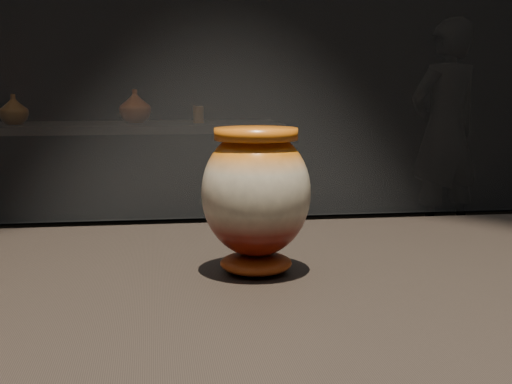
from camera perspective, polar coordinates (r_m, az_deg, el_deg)
The scene contains 6 objects.
main_vase at distance 0.95m, azimuth -0.00°, elevation -0.21°, with size 0.18×0.18×0.20m.
back_shelf at distance 4.49m, azimuth -10.97°, elevation 2.06°, with size 2.00×0.60×0.90m.
back_vase_left at distance 4.48m, azimuth -18.82°, elevation 6.27°, with size 0.17×0.17×0.18m, color brown.
back_vase_mid at distance 4.49m, azimuth -9.66°, elevation 6.79°, with size 0.20×0.20×0.21m, color #651308.
back_vase_right at distance 4.41m, azimuth -4.64°, elevation 6.19°, with size 0.06×0.06×0.10m, color brown.
visitor at distance 5.28m, azimuth 14.87°, elevation 4.70°, with size 0.58×0.38×1.60m, color black.
Camera 1 is at (-0.01, -0.88, 1.16)m, focal length 50.00 mm.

